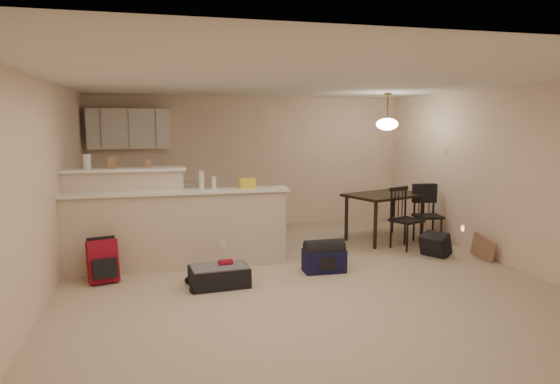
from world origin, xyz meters
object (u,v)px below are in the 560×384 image
object	(u,v)px
dining_table	(385,199)
pendant_lamp	(387,124)
black_daypack	(435,245)
navy_duffel	(324,261)
dining_chair_far	(428,215)
dining_chair_near	(407,218)
red_backpack	(103,261)
suitcase	(219,277)

from	to	relation	value
dining_table	pendant_lamp	xyz separation A→B (m)	(0.00, -0.00, 1.28)
black_daypack	navy_duffel	bearing A→B (deg)	72.12
dining_chair_far	dining_table	bearing A→B (deg)	157.74
dining_chair_far	navy_duffel	bearing A→B (deg)	-146.15
pendant_lamp	dining_chair_far	size ratio (longest dim) A/B	0.65
pendant_lamp	dining_chair_near	distance (m)	1.62
dining_chair_near	dining_chair_far	distance (m)	0.61
dining_table	red_backpack	xyz separation A→B (m)	(-4.47, -1.22, -0.44)
dining_table	dining_chair_near	size ratio (longest dim) A/B	1.54
dining_chair_near	red_backpack	xyz separation A→B (m)	(-4.55, -0.60, -0.22)
pendant_lamp	suitcase	size ratio (longest dim) A/B	0.87
dining_table	dining_chair_far	xyz separation A→B (m)	(0.62, -0.34, -0.23)
dining_table	red_backpack	world-z (taller)	dining_table
red_backpack	dining_table	bearing A→B (deg)	0.54
navy_duffel	black_daypack	bearing A→B (deg)	12.17
dining_chair_near	pendant_lamp	bearing A→B (deg)	74.91
black_daypack	dining_chair_near	bearing A→B (deg)	-6.57
dining_chair_near	suitcase	size ratio (longest dim) A/B	1.38
dining_chair_far	navy_duffel	distance (m)	2.53
dining_chair_far	black_daypack	bearing A→B (deg)	-106.00
navy_duffel	dining_chair_near	bearing A→B (deg)	29.09
black_daypack	dining_table	bearing A→B (deg)	-14.03
pendant_lamp	dining_table	bearing A→B (deg)	90.00
pendant_lamp	red_backpack	distance (m)	4.94
dining_chair_far	suitcase	distance (m)	3.96
dining_table	red_backpack	distance (m)	4.65
suitcase	navy_duffel	distance (m)	1.48
suitcase	black_daypack	size ratio (longest dim) A/B	1.85
black_daypack	red_backpack	bearing A→B (deg)	62.59
dining_table	dining_chair_near	distance (m)	0.66
pendant_lamp	suitcase	xyz separation A→B (m)	(-3.06, -1.75, -1.87)
dining_chair_near	navy_duffel	bearing A→B (deg)	-175.29
pendant_lamp	black_daypack	world-z (taller)	pendant_lamp
dining_table	pendant_lamp	size ratio (longest dim) A/B	2.43
pendant_lamp	red_backpack	xyz separation A→B (m)	(-4.47, -1.22, -1.72)
dining_table	suitcase	bearing A→B (deg)	-170.51
dining_chair_near	red_backpack	size ratio (longest dim) A/B	1.82
suitcase	dining_chair_near	bearing A→B (deg)	15.09
navy_duffel	suitcase	bearing A→B (deg)	-168.55
dining_table	navy_duffel	xyz separation A→B (m)	(-1.60, -1.49, -0.56)
dining_chair_near	navy_duffel	size ratio (longest dim) A/B	1.76
red_backpack	dining_chair_far	bearing A→B (deg)	-4.97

